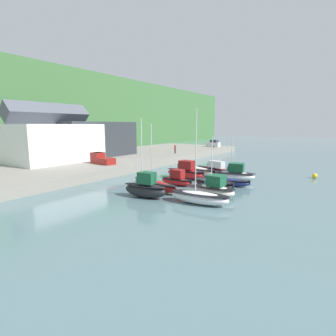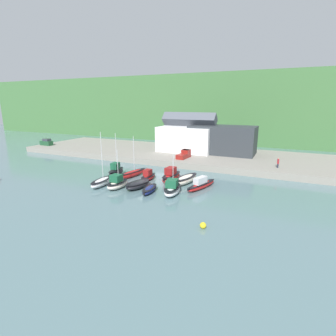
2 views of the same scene
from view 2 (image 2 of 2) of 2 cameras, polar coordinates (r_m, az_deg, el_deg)
name	(u,v)px [view 2 (image 2 of 2)]	position (r m, az deg, el deg)	size (l,w,h in m)	color
ground_plane	(146,185)	(48.85, -4.87, -3.72)	(320.00, 320.00, 0.00)	slate
hillside_backdrop	(238,107)	(131.02, 15.03, 12.63)	(240.00, 70.59, 25.21)	#42703D
quay_promenade	(194,155)	(72.45, 5.68, 2.75)	(101.17, 25.55, 1.47)	gray
harbor_clubhouse	(189,137)	(75.63, 4.55, 6.79)	(15.40, 12.85, 10.77)	white
yacht_club_building	(222,140)	(72.19, 11.73, 6.05)	(17.22, 8.78, 7.38)	#2D3338
moored_boat_0	(116,171)	(55.06, -11.25, -0.68)	(2.48, 5.51, 8.93)	black
moored_boat_1	(132,174)	(54.28, -7.75, -1.20)	(2.99, 8.14, 8.32)	red
moored_boat_2	(148,176)	(51.71, -4.36, -1.81)	(1.75, 4.79, 2.18)	red
moored_boat_3	(171,176)	(50.73, 0.69, -1.76)	(2.41, 6.57, 2.83)	red
moored_boat_4	(186,179)	(49.60, 3.88, -2.48)	(3.50, 7.59, 1.48)	white
moored_boat_5	(201,184)	(46.92, 7.23, -3.55)	(3.82, 8.26, 2.17)	red
moored_boat_6	(102,182)	(49.68, -14.19, -2.94)	(2.69, 6.62, 9.82)	white
moored_boat_7	(117,183)	(47.50, -11.01, -3.27)	(2.53, 5.08, 6.92)	white
moored_boat_8	(138,185)	(46.98, -6.60, -3.61)	(3.42, 6.05, 1.31)	black
moored_boat_9	(149,189)	(44.74, -4.06, -4.67)	(2.33, 5.33, 0.99)	navy
moored_boat_10	(172,189)	(43.79, 0.94, -4.49)	(3.53, 6.48, 6.80)	white
parked_car_1	(46,142)	(93.19, -24.94, 5.07)	(4.27, 1.97, 2.16)	#1E4C2D
pickup_truck_0	(184,155)	(65.37, 3.56, 2.95)	(2.32, 4.87, 1.90)	maroon
person_on_quay	(278,163)	(59.77, 22.83, 1.07)	(0.40, 0.40, 2.14)	#232838
mooring_buoy_1	(203,225)	(32.82, 7.64, -12.28)	(0.79, 0.79, 0.79)	yellow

